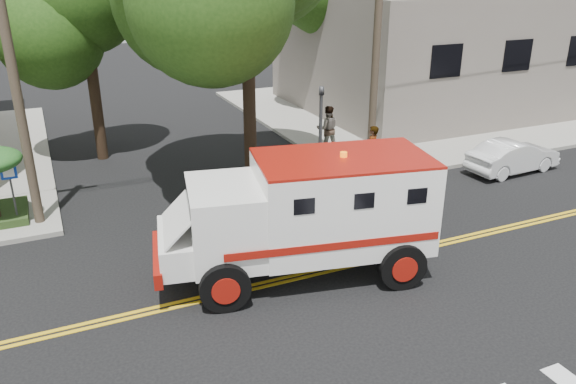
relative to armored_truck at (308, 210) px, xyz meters
name	(u,v)px	position (x,y,z in m)	size (l,w,h in m)	color
ground	(287,279)	(-0.62, -0.11, -1.77)	(100.00, 100.00, 0.00)	black
sidewalk_ne	(411,110)	(12.88, 13.39, -1.69)	(17.00, 17.00, 0.15)	gray
building_right	(433,50)	(14.38, 13.89, 1.38)	(14.00, 12.00, 6.00)	slate
utility_pole_left	(14,79)	(-6.22, 5.89, 2.73)	(0.28, 0.28, 9.00)	#382D23
utility_pole_right	(376,53)	(5.68, 6.09, 2.73)	(0.28, 0.28, 9.00)	#382D23
tree_left	(94,14)	(-3.30, 11.68, 3.96)	(4.48, 4.20, 7.70)	black
traffic_signal	(321,125)	(3.18, 5.49, 0.46)	(0.15, 0.18, 3.60)	#3F3F42
accessibility_sign	(11,185)	(-6.82, 6.06, -0.40)	(0.45, 0.10, 2.02)	#3F3F42
armored_truck	(308,210)	(0.00, 0.00, 0.00)	(7.16, 3.80, 3.10)	white
parked_sedan	(513,156)	(10.58, 3.69, -1.14)	(1.33, 3.82, 1.26)	silver
pedestrian_a	(372,150)	(5.27, 5.39, -0.69)	(0.67, 0.44, 1.85)	gray
pedestrian_b	(328,129)	(5.08, 8.51, -0.65)	(0.94, 0.73, 1.94)	gray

